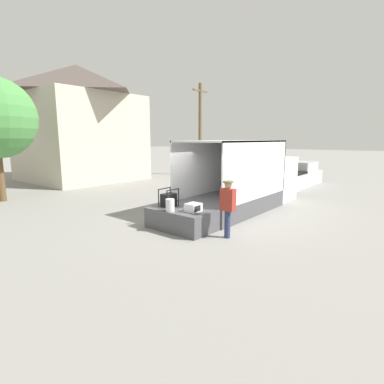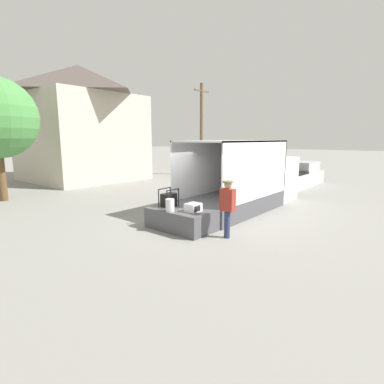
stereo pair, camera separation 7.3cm
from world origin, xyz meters
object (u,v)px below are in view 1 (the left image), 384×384
(microwave, at_px, (193,207))
(worker_person, at_px, (228,203))
(pickup_truck_silver, at_px, (296,176))
(utility_pole, at_px, (200,128))
(box_truck, at_px, (251,186))
(portable_generator, at_px, (169,200))
(orange_bucket, at_px, (170,205))

(microwave, bearing_deg, worker_person, -78.52)
(pickup_truck_silver, distance_m, utility_pole, 9.02)
(microwave, height_order, worker_person, worker_person)
(worker_person, bearing_deg, microwave, 101.48)
(box_truck, relative_size, portable_generator, 11.16)
(orange_bucket, distance_m, pickup_truck_silver, 12.45)
(box_truck, height_order, utility_pole, utility_pole)
(microwave, xyz_separation_m, pickup_truck_silver, (11.98, 1.13, -0.19))
(worker_person, relative_size, utility_pole, 0.24)
(portable_generator, bearing_deg, orange_bucket, -133.69)
(orange_bucket, height_order, utility_pole, utility_pole)
(worker_person, distance_m, pickup_truck_silver, 11.97)
(pickup_truck_silver, bearing_deg, orange_bucket, -177.52)
(box_truck, relative_size, utility_pole, 0.94)
(orange_bucket, height_order, pickup_truck_silver, pickup_truck_silver)
(microwave, bearing_deg, orange_bucket, 127.57)
(portable_generator, relative_size, worker_person, 0.35)
(pickup_truck_silver, bearing_deg, utility_pole, 85.60)
(orange_bucket, height_order, worker_person, worker_person)
(portable_generator, distance_m, utility_pole, 15.40)
(pickup_truck_silver, bearing_deg, worker_person, -169.00)
(box_truck, xyz_separation_m, worker_person, (-4.63, -1.69, 0.20))
(microwave, bearing_deg, box_truck, 6.36)
(microwave, bearing_deg, utility_pole, 37.05)
(microwave, relative_size, pickup_truck_silver, 0.10)
(microwave, bearing_deg, pickup_truck_silver, 5.40)
(box_truck, xyz_separation_m, pickup_truck_silver, (7.12, 0.59, -0.26))
(microwave, height_order, portable_generator, portable_generator)
(worker_person, xyz_separation_m, utility_pole, (12.39, 10.68, 2.77))
(portable_generator, xyz_separation_m, pickup_truck_silver, (11.92, -0.00, -0.30))
(utility_pole, bearing_deg, box_truck, -130.82)
(microwave, xyz_separation_m, worker_person, (0.23, -1.15, 0.26))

